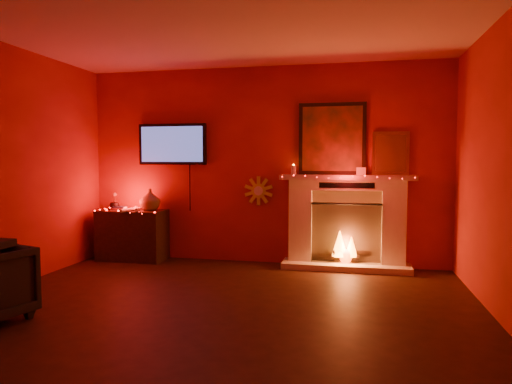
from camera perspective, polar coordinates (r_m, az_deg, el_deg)
room at (r=3.89m, az=-6.42°, el=2.90°), size 5.00×5.00×5.00m
fireplace at (r=6.11m, az=11.14°, el=-2.63°), size 1.72×0.40×2.18m
tv at (r=6.64m, az=-10.39°, el=5.87°), size 1.00×0.07×1.24m
sunburst_clock at (r=6.31m, az=0.32°, el=0.16°), size 0.40×0.03×0.40m
console_table at (r=6.76m, az=-15.06°, el=-4.80°), size 0.94×0.58×1.02m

